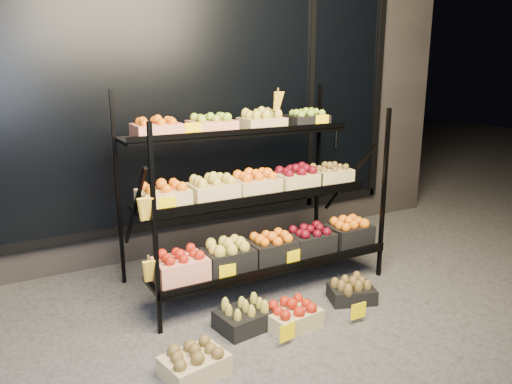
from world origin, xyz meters
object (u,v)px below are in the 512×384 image
display_rack (256,195)px  floor_crate_left (194,362)px  floor_crate_midleft (245,316)px  floor_crate_midright (292,315)px

display_rack → floor_crate_left: bearing=-134.7°
floor_crate_midleft → floor_crate_midright: 0.34m
floor_crate_left → floor_crate_midleft: 0.64m
floor_crate_left → floor_crate_midright: (0.84, 0.20, 0.00)m
floor_crate_left → floor_crate_midleft: size_ratio=0.97×
floor_crate_midleft → display_rack: bearing=47.5°
floor_crate_midleft → floor_crate_left: bearing=-154.9°
floor_crate_midright → floor_crate_left: bearing=-172.5°
floor_crate_midright → floor_crate_midleft: bearing=148.7°
display_rack → floor_crate_midright: 1.07m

